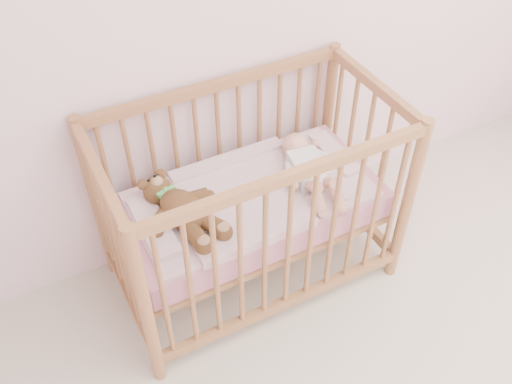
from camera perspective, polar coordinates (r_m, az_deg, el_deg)
crib at (r=2.71m, az=-0.49°, el=-1.19°), size 1.36×0.76×1.00m
mattress at (r=2.72m, az=-0.49°, el=-1.41°), size 1.22×0.62×0.13m
blanket at (r=2.67m, az=-0.50°, el=-0.27°), size 1.10×0.58×0.06m
baby at (r=2.71m, az=5.25°, el=2.61°), size 0.35×0.60×0.14m
teddy_bear at (r=2.50m, az=-7.35°, el=-1.69°), size 0.51×0.61×0.15m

